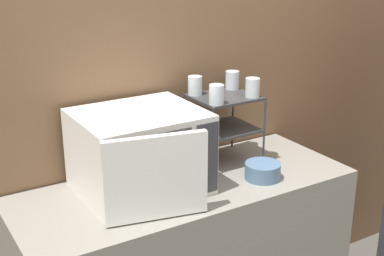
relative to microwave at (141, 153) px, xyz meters
name	(u,v)px	position (x,y,z in m)	size (l,w,h in m)	color
wall_back	(148,80)	(0.19, 0.28, 0.22)	(8.00, 0.06, 2.60)	brown
microwave	(141,153)	(0.00, 0.00, 0.00)	(0.50, 0.53, 0.34)	silver
dish_rack	(224,114)	(0.47, 0.09, 0.06)	(0.29, 0.26, 0.32)	#333333
glass_front_left	(216,94)	(0.37, 0.00, 0.19)	(0.06, 0.06, 0.09)	silver
glass_back_right	(232,80)	(0.57, 0.17, 0.19)	(0.06, 0.06, 0.09)	silver
glass_front_right	(253,88)	(0.57, 0.01, 0.19)	(0.06, 0.06, 0.09)	silver
glass_back_left	(195,85)	(0.37, 0.17, 0.19)	(0.06, 0.06, 0.09)	silver
bowl	(263,171)	(0.50, -0.17, -0.13)	(0.16, 0.16, 0.07)	slate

